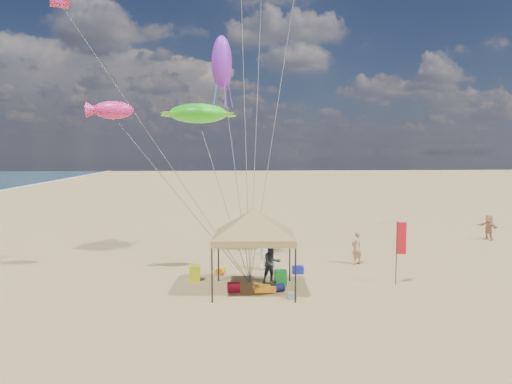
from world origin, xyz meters
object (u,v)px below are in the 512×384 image
(chair_yellow, at_px, (195,273))
(beach_cart, at_px, (265,289))
(person_near_c, at_px, (263,252))
(cooler_red, at_px, (234,287))
(canopy_tent, at_px, (254,212))
(person_near_a, at_px, (357,248))
(chair_green, at_px, (281,278))
(person_far_c, at_px, (489,227))
(feather_flag, at_px, (400,242))
(cooler_blue, at_px, (298,270))
(person_near_b, at_px, (272,263))

(chair_yellow, xyz_separation_m, beach_cart, (3.04, -2.40, -0.15))
(person_near_c, bearing_deg, cooler_red, 45.15)
(beach_cart, bearing_deg, person_near_c, 85.09)
(canopy_tent, height_order, person_near_a, canopy_tent)
(chair_green, height_order, person_near_c, person_near_c)
(cooler_red, distance_m, person_near_c, 4.24)
(chair_green, relative_size, person_far_c, 0.40)
(feather_flag, distance_m, chair_yellow, 9.53)
(chair_yellow, distance_m, person_far_c, 21.64)
(feather_flag, bearing_deg, beach_cart, -172.18)
(chair_green, bearing_deg, feather_flag, -3.06)
(canopy_tent, xyz_separation_m, person_near_c, (0.79, 3.82, -2.52))
(canopy_tent, xyz_separation_m, person_near_a, (5.90, 4.60, -2.53))
(beach_cart, bearing_deg, cooler_red, 164.59)
(cooler_blue, xyz_separation_m, beach_cart, (-1.99, -3.24, 0.01))
(cooler_blue, distance_m, person_far_c, 16.78)
(person_near_c, bearing_deg, chair_yellow, 6.58)
(cooler_blue, bearing_deg, person_near_b, -134.02)
(feather_flag, bearing_deg, person_near_a, 100.42)
(person_near_b, bearing_deg, cooler_blue, 27.18)
(feather_flag, height_order, cooler_red, feather_flag)
(person_far_c, bearing_deg, chair_yellow, -86.04)
(chair_yellow, xyz_separation_m, person_far_c, (19.67, 9.00, 0.53))
(chair_green, bearing_deg, beach_cart, -126.18)
(canopy_tent, bearing_deg, cooler_red, -179.13)
(chair_yellow, relative_size, person_far_c, 0.40)
(feather_flag, xyz_separation_m, person_near_c, (-5.87, 3.34, -1.03))
(cooler_red, height_order, chair_green, chair_green)
(chair_green, bearing_deg, person_near_a, 39.55)
(cooler_blue, relative_size, chair_green, 0.77)
(canopy_tent, height_order, chair_green, canopy_tent)
(chair_green, relative_size, chair_yellow, 1.00)
(canopy_tent, relative_size, feather_flag, 2.30)
(beach_cart, bearing_deg, feather_flag, 7.82)
(canopy_tent, relative_size, chair_yellow, 9.53)
(cooler_blue, relative_size, beach_cart, 0.60)
(feather_flag, height_order, person_near_b, feather_flag)
(cooler_red, distance_m, person_near_a, 8.23)
(person_near_a, height_order, person_near_b, person_near_b)
(cooler_red, xyz_separation_m, cooler_blue, (3.30, 2.88, 0.00))
(cooler_red, xyz_separation_m, person_far_c, (17.95, 11.04, 0.69))
(cooler_blue, distance_m, person_near_c, 2.02)
(feather_flag, relative_size, cooler_blue, 5.38)
(canopy_tent, distance_m, chair_green, 3.43)
(cooler_blue, distance_m, beach_cart, 3.80)
(person_near_b, bearing_deg, chair_green, -77.43)
(chair_yellow, height_order, beach_cart, chair_yellow)
(feather_flag, relative_size, person_near_b, 1.60)
(cooler_red, bearing_deg, cooler_blue, 41.10)
(person_near_c, bearing_deg, chair_green, 77.64)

